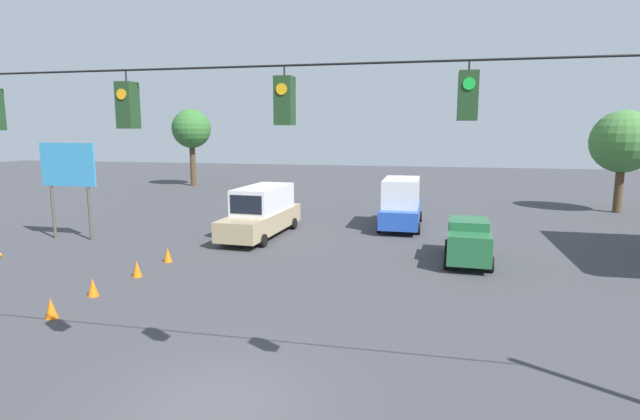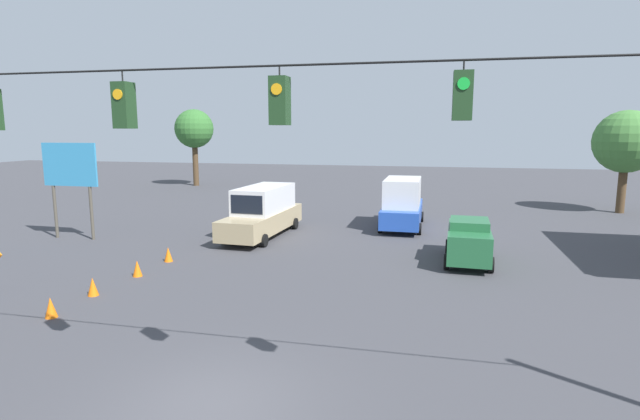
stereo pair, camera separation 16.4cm
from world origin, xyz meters
The scene contains 12 objects.
ground_plane centered at (0.00, 0.00, 0.00)m, with size 140.00×140.00×0.00m, color #3D3D42.
overhead_signal_span centered at (0.04, -0.06, 4.73)m, with size 24.02×0.38×7.25m.
box_truck_tan_withflow_far centered at (4.54, -16.19, 1.32)m, with size 2.61×7.20×2.65m.
box_truck_blue_oncoming_deep centered at (-2.59, -20.15, 1.42)m, with size 2.34×6.07×2.88m.
sedan_green_oncoming_far centered at (-5.89, -13.00, 0.98)m, with size 2.07×4.45×1.87m.
traffic_cone_nearest centered at (6.84, -3.44, 0.32)m, with size 0.36×0.36×0.63m, color orange.
traffic_cone_second centered at (6.95, -5.51, 0.32)m, with size 0.36×0.36×0.63m, color orange.
traffic_cone_third centered at (6.78, -7.89, 0.32)m, with size 0.36×0.36×0.63m, color orange.
traffic_cone_fourth centered at (6.75, -10.16, 0.32)m, with size 0.36×0.36×0.63m, color orange.
roadside_billboard centered at (13.94, -13.25, 3.52)m, with size 3.12×0.16×4.99m.
tree_horizon_left centered at (19.44, -37.78, 5.67)m, with size 3.86×3.86×7.68m.
tree_horizon_right centered at (-16.81, -28.80, 4.81)m, with size 4.21×4.21×6.96m.
Camera 2 is at (-4.41, 8.78, 5.65)m, focal length 28.00 mm.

